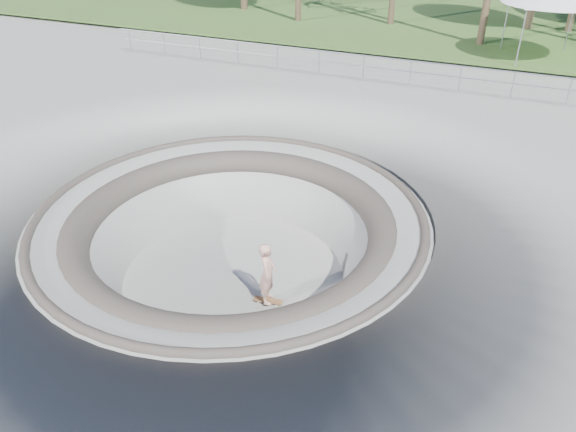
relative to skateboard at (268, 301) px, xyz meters
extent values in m
plane|color=gray|center=(-1.40, 0.77, 1.84)|extent=(180.00, 180.00, 0.00)
torus|color=gray|center=(-1.40, 0.77, -0.16)|extent=(14.00, 14.00, 4.00)
cylinder|color=gray|center=(-1.40, 0.77, -0.11)|extent=(6.60, 6.60, 0.10)
torus|color=#49403B|center=(-1.40, 0.77, 1.82)|extent=(10.24, 10.24, 0.24)
torus|color=#49403B|center=(-1.40, 0.77, 1.39)|extent=(8.91, 8.91, 0.81)
ellipsoid|color=brown|center=(-23.40, 55.77, -4.60)|extent=(50.40, 36.00, 23.40)
ellipsoid|color=brown|center=(6.60, 60.77, -6.03)|extent=(61.60, 44.00, 28.60)
cylinder|color=#999BA1|center=(-1.40, 12.77, 3.01)|extent=(25.00, 0.05, 0.05)
cylinder|color=#999BA1|center=(-1.40, 12.77, 2.56)|extent=(25.00, 0.05, 0.05)
cube|color=brown|center=(0.00, 0.00, 0.01)|extent=(0.77, 0.32, 0.02)
cylinder|color=silver|center=(0.00, 0.00, -0.02)|extent=(0.06, 0.16, 0.03)
cylinder|color=silver|center=(0.00, 0.00, -0.02)|extent=(0.06, 0.16, 0.03)
cylinder|color=beige|center=(0.00, 0.00, -0.03)|extent=(0.06, 0.04, 0.06)
cylinder|color=beige|center=(0.00, 0.00, -0.03)|extent=(0.06, 0.04, 0.06)
cylinder|color=beige|center=(0.00, 0.00, -0.03)|extent=(0.06, 0.04, 0.06)
cylinder|color=beige|center=(0.00, 0.00, -0.03)|extent=(0.06, 0.04, 0.06)
imported|color=#DBA38E|center=(0.00, 0.00, 0.87)|extent=(0.56, 0.71, 1.72)
cylinder|color=#999BA1|center=(3.96, 17.26, 3.30)|extent=(0.06, 0.06, 2.36)
cylinder|color=#999BA1|center=(3.96, 20.27, 3.30)|extent=(0.06, 0.06, 2.36)
cube|color=white|center=(5.46, 18.77, 4.59)|extent=(4.03, 4.03, 0.08)
camera|label=1|loc=(4.90, -10.18, 9.36)|focal=35.00mm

